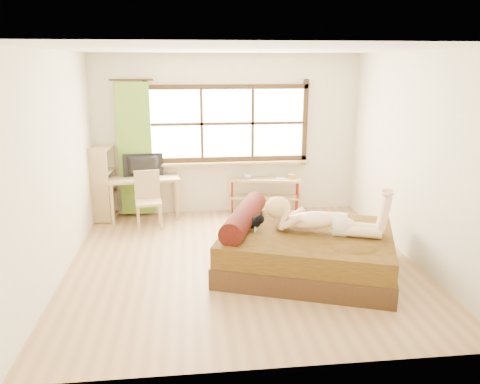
{
  "coord_description": "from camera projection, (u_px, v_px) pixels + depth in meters",
  "views": [
    {
      "loc": [
        -0.66,
        -5.68,
        2.55
      ],
      "look_at": [
        -0.01,
        0.2,
        0.91
      ],
      "focal_mm": 35.0,
      "sensor_mm": 36.0,
      "label": 1
    }
  ],
  "objects": [
    {
      "name": "floor",
      "position": [
        242.0,
        262.0,
        6.19
      ],
      "size": [
        4.5,
        4.5,
        0.0
      ],
      "primitive_type": "plane",
      "color": "#9E754C",
      "rests_on": "ground"
    },
    {
      "name": "ceiling",
      "position": [
        243.0,
        49.0,
        5.47
      ],
      "size": [
        4.5,
        4.5,
        0.0
      ],
      "primitive_type": "plane",
      "rotation": [
        3.14,
        0.0,
        0.0
      ],
      "color": "white",
      "rests_on": "wall_back"
    },
    {
      "name": "wall_back",
      "position": [
        227.0,
        135.0,
        7.98
      ],
      "size": [
        4.5,
        0.0,
        4.5
      ],
      "primitive_type": "plane",
      "rotation": [
        1.57,
        0.0,
        0.0
      ],
      "color": "silver",
      "rests_on": "floor"
    },
    {
      "name": "wall_front",
      "position": [
        275.0,
        221.0,
        3.68
      ],
      "size": [
        4.5,
        0.0,
        4.5
      ],
      "primitive_type": "plane",
      "rotation": [
        -1.57,
        0.0,
        0.0
      ],
      "color": "silver",
      "rests_on": "floor"
    },
    {
      "name": "wall_left",
      "position": [
        56.0,
        166.0,
        5.59
      ],
      "size": [
        0.0,
        4.5,
        4.5
      ],
      "primitive_type": "plane",
      "rotation": [
        1.57,
        0.0,
        1.57
      ],
      "color": "silver",
      "rests_on": "floor"
    },
    {
      "name": "wall_right",
      "position": [
        414.0,
        158.0,
        6.07
      ],
      "size": [
        0.0,
        4.5,
        4.5
      ],
      "primitive_type": "plane",
      "rotation": [
        1.57,
        0.0,
        -1.57
      ],
      "color": "silver",
      "rests_on": "floor"
    },
    {
      "name": "window",
      "position": [
        227.0,
        126.0,
        7.91
      ],
      "size": [
        2.8,
        0.16,
        1.46
      ],
      "color": "#FFEDBF",
      "rests_on": "wall_back"
    },
    {
      "name": "curtain",
      "position": [
        135.0,
        150.0,
        7.76
      ],
      "size": [
        0.55,
        0.1,
        2.2
      ],
      "primitive_type": "cube",
      "color": "#4F7E22",
      "rests_on": "wall_back"
    },
    {
      "name": "bed",
      "position": [
        303.0,
        249.0,
        5.9
      ],
      "size": [
        2.53,
        2.28,
        0.79
      ],
      "rotation": [
        0.0,
        0.0,
        -0.35
      ],
      "color": "black",
      "rests_on": "floor"
    },
    {
      "name": "woman",
      "position": [
        322.0,
        208.0,
        5.7
      ],
      "size": [
        1.51,
        0.89,
        0.63
      ],
      "primitive_type": null,
      "rotation": [
        0.0,
        0.0,
        -0.35
      ],
      "color": "beige",
      "rests_on": "bed"
    },
    {
      "name": "kitten",
      "position": [
        249.0,
        221.0,
        5.81
      ],
      "size": [
        0.34,
        0.22,
        0.25
      ],
      "primitive_type": null,
      "rotation": [
        0.0,
        0.0,
        -0.35
      ],
      "color": "black",
      "rests_on": "bed"
    },
    {
      "name": "desk",
      "position": [
        144.0,
        183.0,
        7.74
      ],
      "size": [
        1.2,
        0.67,
        0.72
      ],
      "rotation": [
        0.0,
        0.0,
        0.13
      ],
      "color": "tan",
      "rests_on": "floor"
    },
    {
      "name": "monitor",
      "position": [
        143.0,
        166.0,
        7.71
      ],
      "size": [
        0.66,
        0.17,
        0.38
      ],
      "primitive_type": "imported",
      "rotation": [
        0.0,
        0.0,
        3.27
      ],
      "color": "black",
      "rests_on": "desk"
    },
    {
      "name": "chair",
      "position": [
        148.0,
        196.0,
        7.43
      ],
      "size": [
        0.45,
        0.45,
        0.9
      ],
      "rotation": [
        0.0,
        0.0,
        0.13
      ],
      "color": "tan",
      "rests_on": "floor"
    },
    {
      "name": "pipe_shelf",
      "position": [
        266.0,
        188.0,
        8.12
      ],
      "size": [
        1.26,
        0.51,
        0.69
      ],
      "rotation": [
        0.0,
        0.0,
        -0.17
      ],
      "color": "tan",
      "rests_on": "floor"
    },
    {
      "name": "cup",
      "position": [
        248.0,
        176.0,
        8.03
      ],
      "size": [
        0.14,
        0.14,
        0.09
      ],
      "primitive_type": "imported",
      "rotation": [
        0.0,
        0.0,
        -0.17
      ],
      "color": "gray",
      "rests_on": "pipe_shelf"
    },
    {
      "name": "book",
      "position": [
        276.0,
        178.0,
        8.1
      ],
      "size": [
        0.18,
        0.23,
        0.02
      ],
      "primitive_type": "imported",
      "rotation": [
        0.0,
        0.0,
        -0.17
      ],
      "color": "gray",
      "rests_on": "pipe_shelf"
    },
    {
      "name": "bookshelf",
      "position": [
        104.0,
        182.0,
        7.74
      ],
      "size": [
        0.37,
        0.57,
        1.24
      ],
      "rotation": [
        0.0,
        0.0,
        -0.12
      ],
      "color": "tan",
      "rests_on": "floor"
    }
  ]
}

